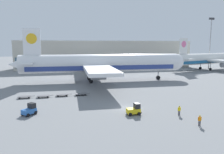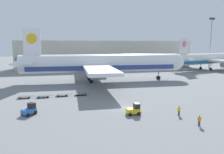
{
  "view_description": "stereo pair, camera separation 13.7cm",
  "coord_description": "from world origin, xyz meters",
  "px_view_note": "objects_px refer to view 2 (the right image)",
  "views": [
    {
      "loc": [
        -12.4,
        -39.0,
        12.2
      ],
      "look_at": [
        0.38,
        14.24,
        4.0
      ],
      "focal_mm": 35.0,
      "sensor_mm": 36.0,
      "label": 1
    },
    {
      "loc": [
        -12.27,
        -39.03,
        12.2
      ],
      "look_at": [
        0.38,
        14.24,
        4.0
      ],
      "focal_mm": 35.0,
      "sensor_mm": 36.0,
      "label": 2
    }
  ],
  "objects_px": {
    "ground_crew_near": "(179,110)",
    "traffic_cone_near": "(134,108)",
    "baggage_dolly_trail": "(81,94)",
    "ground_crew_far": "(199,120)",
    "light_mast": "(211,40)",
    "airplane_distant": "(210,59)",
    "airplane_main": "(100,64)",
    "baggage_tug_foreground": "(134,110)",
    "baggage_tug_mid": "(30,110)",
    "baggage_dolly_third": "(62,95)",
    "baggage_dolly_lead": "(25,97)",
    "baggage_dolly_second": "(43,96)"
  },
  "relations": [
    {
      "from": "baggage_tug_mid",
      "to": "baggage_dolly_trail",
      "type": "height_order",
      "value": "baggage_tug_mid"
    },
    {
      "from": "ground_crew_near",
      "to": "traffic_cone_near",
      "type": "distance_m",
      "value": 8.24
    },
    {
      "from": "baggage_tug_foreground",
      "to": "ground_crew_far",
      "type": "distance_m",
      "value": 10.77
    },
    {
      "from": "light_mast",
      "to": "airplane_distant",
      "type": "bearing_deg",
      "value": -123.36
    },
    {
      "from": "baggage_tug_foreground",
      "to": "baggage_dolly_lead",
      "type": "distance_m",
      "value": 26.64
    },
    {
      "from": "light_mast",
      "to": "baggage_dolly_third",
      "type": "xyz_separation_m",
      "value": [
        -73.43,
        -44.12,
        -14.12
      ]
    },
    {
      "from": "airplane_main",
      "to": "baggage_dolly_trail",
      "type": "distance_m",
      "value": 21.28
    },
    {
      "from": "traffic_cone_near",
      "to": "ground_crew_near",
      "type": "bearing_deg",
      "value": -37.07
    },
    {
      "from": "airplane_main",
      "to": "baggage_tug_foreground",
      "type": "relative_size",
      "value": 23.38
    },
    {
      "from": "airplane_main",
      "to": "light_mast",
      "type": "bearing_deg",
      "value": 25.23
    },
    {
      "from": "light_mast",
      "to": "airplane_distant",
      "type": "xyz_separation_m",
      "value": [
        -2.44,
        -3.7,
        -9.35
      ]
    },
    {
      "from": "airplane_main",
      "to": "baggage_dolly_second",
      "type": "xyz_separation_m",
      "value": [
        -16.84,
        -19.0,
        -5.45
      ]
    },
    {
      "from": "traffic_cone_near",
      "to": "baggage_tug_foreground",
      "type": "bearing_deg",
      "value": -107.24
    },
    {
      "from": "baggage_dolly_third",
      "to": "traffic_cone_near",
      "type": "height_order",
      "value": "traffic_cone_near"
    },
    {
      "from": "baggage_dolly_second",
      "to": "baggage_tug_foreground",
      "type": "bearing_deg",
      "value": -46.97
    },
    {
      "from": "baggage_dolly_lead",
      "to": "light_mast",
      "type": "bearing_deg",
      "value": 26.88
    },
    {
      "from": "baggage_tug_foreground",
      "to": "baggage_dolly_third",
      "type": "xyz_separation_m",
      "value": [
        -12.09,
        17.04,
        -0.49
      ]
    },
    {
      "from": "light_mast",
      "to": "airplane_main",
      "type": "relative_size",
      "value": 0.44
    },
    {
      "from": "ground_crew_near",
      "to": "light_mast",
      "type": "bearing_deg",
      "value": 52.1
    },
    {
      "from": "baggage_dolly_trail",
      "to": "ground_crew_far",
      "type": "distance_m",
      "value": 28.8
    },
    {
      "from": "ground_crew_far",
      "to": "baggage_tug_foreground",
      "type": "bearing_deg",
      "value": 143.24
    },
    {
      "from": "light_mast",
      "to": "airplane_distant",
      "type": "distance_m",
      "value": 10.35
    },
    {
      "from": "baggage_tug_foreground",
      "to": "baggage_dolly_second",
      "type": "xyz_separation_m",
      "value": [
        -16.39,
        16.68,
        -0.49
      ]
    },
    {
      "from": "ground_crew_near",
      "to": "baggage_dolly_third",
      "type": "bearing_deg",
      "value": 137.6
    },
    {
      "from": "baggage_dolly_trail",
      "to": "ground_crew_far",
      "type": "relative_size",
      "value": 2.17
    },
    {
      "from": "airplane_distant",
      "to": "baggage_tug_mid",
      "type": "height_order",
      "value": "airplane_distant"
    },
    {
      "from": "baggage_tug_mid",
      "to": "baggage_dolly_trail",
      "type": "relative_size",
      "value": 0.74
    },
    {
      "from": "baggage_tug_foreground",
      "to": "baggage_tug_mid",
      "type": "bearing_deg",
      "value": 165.76
    },
    {
      "from": "baggage_dolly_third",
      "to": "light_mast",
      "type": "bearing_deg",
      "value": 29.52
    },
    {
      "from": "airplane_distant",
      "to": "traffic_cone_near",
      "type": "relative_size",
      "value": 83.6
    },
    {
      "from": "light_mast",
      "to": "baggage_dolly_third",
      "type": "bearing_deg",
      "value": -149.0
    },
    {
      "from": "baggage_tug_mid",
      "to": "baggage_dolly_third",
      "type": "bearing_deg",
      "value": 19.63
    },
    {
      "from": "baggage_dolly_third",
      "to": "baggage_dolly_trail",
      "type": "relative_size",
      "value": 1.0
    },
    {
      "from": "airplane_main",
      "to": "ground_crew_near",
      "type": "distance_m",
      "value": 38.93
    },
    {
      "from": "baggage_tug_mid",
      "to": "baggage_dolly_lead",
      "type": "height_order",
      "value": "baggage_tug_mid"
    },
    {
      "from": "ground_crew_near",
      "to": "traffic_cone_near",
      "type": "relative_size",
      "value": 2.94
    },
    {
      "from": "baggage_tug_mid",
      "to": "baggage_dolly_second",
      "type": "distance_m",
      "value": 12.61
    },
    {
      "from": "baggage_tug_foreground",
      "to": "ground_crew_far",
      "type": "xyz_separation_m",
      "value": [
        7.75,
        -7.47,
        0.13
      ]
    },
    {
      "from": "baggage_tug_foreground",
      "to": "traffic_cone_near",
      "type": "height_order",
      "value": "baggage_tug_foreground"
    },
    {
      "from": "baggage_dolly_second",
      "to": "baggage_dolly_trail",
      "type": "height_order",
      "value": "same"
    },
    {
      "from": "airplane_distant",
      "to": "baggage_tug_mid",
      "type": "xyz_separation_m",
      "value": [
        -76.72,
        -53.3,
        -4.28
      ]
    },
    {
      "from": "light_mast",
      "to": "ground_crew_far",
      "type": "relative_size",
      "value": 14.72
    },
    {
      "from": "baggage_dolly_trail",
      "to": "traffic_cone_near",
      "type": "height_order",
      "value": "traffic_cone_near"
    },
    {
      "from": "baggage_dolly_lead",
      "to": "traffic_cone_near",
      "type": "bearing_deg",
      "value": -35.37
    },
    {
      "from": "airplane_distant",
      "to": "baggage_dolly_lead",
      "type": "relative_size",
      "value": 13.45
    },
    {
      "from": "baggage_tug_mid",
      "to": "airplane_distant",
      "type": "bearing_deg",
      "value": -11.61
    },
    {
      "from": "baggage_tug_foreground",
      "to": "baggage_tug_mid",
      "type": "height_order",
      "value": "same"
    },
    {
      "from": "airplane_distant",
      "to": "baggage_dolly_second",
      "type": "bearing_deg",
      "value": -167.54
    },
    {
      "from": "baggage_tug_foreground",
      "to": "baggage_dolly_third",
      "type": "relative_size",
      "value": 0.67
    },
    {
      "from": "ground_crew_far",
      "to": "traffic_cone_near",
      "type": "height_order",
      "value": "ground_crew_far"
    }
  ]
}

